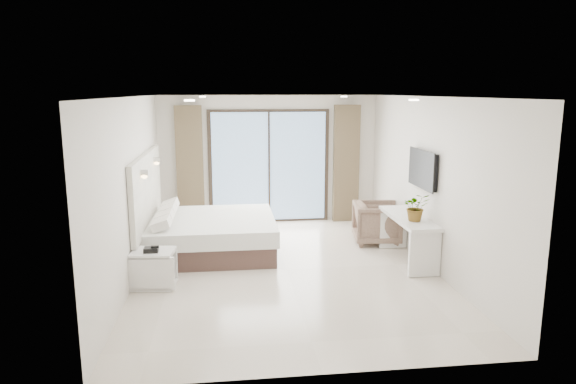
{
  "coord_description": "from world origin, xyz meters",
  "views": [
    {
      "loc": [
        -0.92,
        -7.7,
        2.79
      ],
      "look_at": [
        0.08,
        0.4,
        1.17
      ],
      "focal_mm": 32.0,
      "sensor_mm": 36.0,
      "label": 1
    }
  ],
  "objects_px": {
    "nightstand": "(154,269)",
    "console_desk": "(408,228)",
    "armchair": "(377,221)",
    "bed": "(210,234)"
  },
  "relations": [
    {
      "from": "nightstand",
      "to": "armchair",
      "type": "distance_m",
      "value": 4.2
    },
    {
      "from": "nightstand",
      "to": "console_desk",
      "type": "distance_m",
      "value": 4.08
    },
    {
      "from": "nightstand",
      "to": "console_desk",
      "type": "xyz_separation_m",
      "value": [
        4.02,
        0.63,
        0.3
      ]
    },
    {
      "from": "bed",
      "to": "armchair",
      "type": "xyz_separation_m",
      "value": [
        3.06,
        0.2,
        0.1
      ]
    },
    {
      "from": "bed",
      "to": "armchair",
      "type": "relative_size",
      "value": 2.62
    },
    {
      "from": "console_desk",
      "to": "armchair",
      "type": "height_order",
      "value": "armchair"
    },
    {
      "from": "console_desk",
      "to": "bed",
      "type": "bearing_deg",
      "value": 164.58
    },
    {
      "from": "bed",
      "to": "console_desk",
      "type": "xyz_separation_m",
      "value": [
        3.25,
        -0.9,
        0.24
      ]
    },
    {
      "from": "nightstand",
      "to": "armchair",
      "type": "height_order",
      "value": "armchair"
    },
    {
      "from": "bed",
      "to": "nightstand",
      "type": "relative_size",
      "value": 3.44
    }
  ]
}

